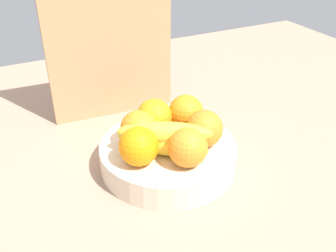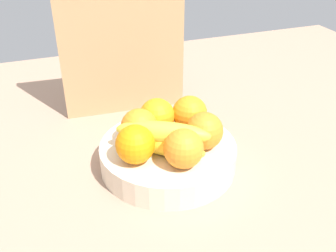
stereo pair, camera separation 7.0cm
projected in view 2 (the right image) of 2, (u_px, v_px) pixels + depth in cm
name	position (u px, v px, depth cm)	size (l,w,h in cm)	color
ground_plane	(165.00, 182.00, 73.18)	(180.00, 140.00, 3.00)	#A17F69
fruit_bowl	(168.00, 155.00, 74.03)	(25.63, 25.63, 4.87)	beige
orange_front_left	(190.00, 113.00, 76.00)	(6.88, 6.88, 6.88)	orange
orange_front_right	(157.00, 116.00, 75.06)	(6.88, 6.88, 6.88)	orange
orange_center	(139.00, 127.00, 71.51)	(6.88, 6.88, 6.88)	orange
orange_back_left	(135.00, 144.00, 66.74)	(6.88, 6.88, 6.88)	orange
orange_back_right	(183.00, 149.00, 65.47)	(6.88, 6.88, 6.88)	orange
orange_top_stack	(205.00, 132.00, 70.05)	(6.88, 6.88, 6.88)	orange
banana_bunch	(161.00, 138.00, 68.92)	(16.83, 14.70, 6.20)	yellow
cutting_board	(124.00, 37.00, 85.69)	(28.00, 1.80, 36.00)	tan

